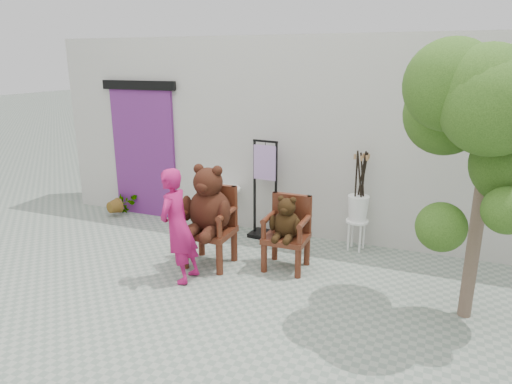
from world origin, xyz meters
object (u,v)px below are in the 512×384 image
chair_small (287,225)px  display_stand (265,201)px  chair_big (209,210)px  stool_bucket (358,208)px  cafe_table (222,204)px  tree (482,115)px  person (178,226)px

chair_small → display_stand: size_ratio=0.65×
chair_big → stool_bucket: size_ratio=0.94×
cafe_table → tree: 4.13m
chair_big → stool_bucket: (1.73, 1.21, -0.12)m
cafe_table → display_stand: display_stand is taller
cafe_table → stool_bucket: 2.15m
tree → chair_small: bearing=165.0°
chair_big → tree: 3.36m
tree → cafe_table: bearing=156.9°
cafe_table → stool_bucket: stool_bucket is taller
chair_small → display_stand: 1.13m
cafe_table → stool_bucket: (2.14, 0.00, 0.20)m
chair_big → chair_small: chair_big is taller
chair_small → tree: size_ratio=0.35×
chair_big → cafe_table: size_ratio=1.95×
display_stand → tree: (2.71, -1.47, 1.58)m
cafe_table → tree: tree is taller
person → cafe_table: bearing=-171.7°
chair_small → display_stand: display_stand is taller
chair_big → chair_small: bearing=16.2°
chair_big → person: 0.56m
chair_small → person: bearing=-144.1°
chair_big → stool_bucket: bearing=34.8°
cafe_table → chair_big: bearing=-71.3°
display_stand → tree: bearing=-23.0°
stool_bucket → chair_big: bearing=-145.2°
display_stand → tree: size_ratio=0.53×
person → cafe_table: person is taller
display_stand → tree: 3.46m
chair_big → chair_small: (0.98, 0.29, -0.18)m
chair_small → cafe_table: chair_small is taller
chair_small → stool_bucket: bearing=50.7°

